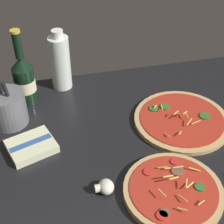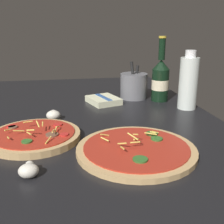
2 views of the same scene
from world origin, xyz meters
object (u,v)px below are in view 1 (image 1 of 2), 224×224
pizza_near (173,191)px  oil_bottle (60,62)px  beer_bottle (24,79)px  dish_towel (31,146)px  mushroom_right (105,187)px  pizza_far (182,120)px  utensil_crock (8,108)px

pizza_near → oil_bottle: size_ratio=1.16×
beer_bottle → dish_towel: beer_bottle is taller
beer_bottle → pizza_near: bearing=-54.8°
pizza_near → mushroom_right: pizza_near is taller
oil_bottle → dish_towel: oil_bottle is taller
pizza_far → utensil_crock: bearing=166.6°
pizza_near → dish_towel: size_ratio=1.62×
utensil_crock → mushroom_right: bearing=-55.2°
pizza_near → beer_bottle: bearing=125.2°
pizza_far → utensil_crock: size_ratio=1.89×
pizza_near → dish_towel: bearing=144.4°
pizza_far → dish_towel: 46.53cm
pizza_near → utensil_crock: size_ratio=1.60×
pizza_far → mushroom_right: pizza_far is taller
beer_bottle → dish_towel: (0.03, -23.61, -7.69)cm
pizza_far → beer_bottle: 52.18cm
pizza_far → utensil_crock: (-52.34, 12.51, 4.55)cm
beer_bottle → utensil_crock: (-5.81, -9.67, -3.54)cm
beer_bottle → dish_towel: bearing=-89.9°
pizza_near → mushroom_right: size_ratio=5.18×
mushroom_right → dish_towel: size_ratio=0.31×
mushroom_right → utensil_crock: utensil_crock is taller
pizza_far → beer_bottle: bearing=154.5°
pizza_near → pizza_far: bearing=63.5°
pizza_far → mushroom_right: bearing=-144.4°
pizza_far → dish_towel: size_ratio=1.92×
pizza_near → utensil_crock: (-39.58, 38.13, 4.30)cm
pizza_far → pizza_near: bearing=-116.5°
oil_bottle → mushroom_right: bearing=-84.4°
oil_bottle → mushroom_right: oil_bottle is taller
pizza_near → oil_bottle: (-21.21, 54.13, 8.88)cm
beer_bottle → pizza_far: bearing=-25.5°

